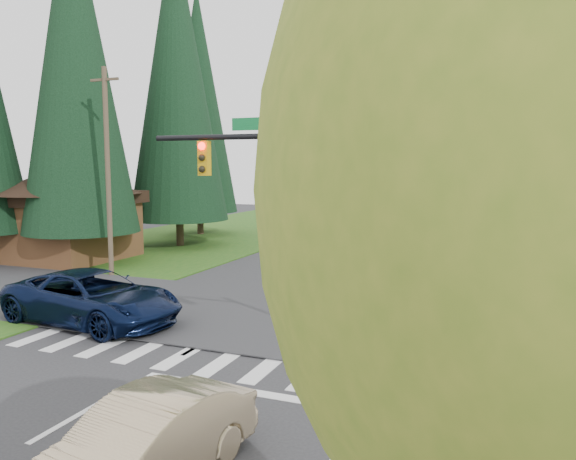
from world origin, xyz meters
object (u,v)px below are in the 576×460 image
Objects in this scene: parked_car_e at (467,214)px; parked_car_d at (453,223)px; parked_car_b at (451,248)px; suv_navy at (93,297)px; parked_car_c at (444,232)px; sedan_champagne at (143,445)px; parked_car_a at (452,251)px.

parked_car_d is at bearing -98.00° from parked_car_e.
parked_car_b is 1.05× the size of parked_car_d.
parked_car_d reaches higher than parked_car_b.
suv_navy reaches higher than parked_car_b.
parked_car_b is at bearing -22.55° from suv_navy.
parked_car_c reaches higher than parked_car_b.
parked_car_c is 0.90× the size of parked_car_e.
suv_navy is 1.40× the size of parked_car_d.
sedan_champagne is at bearing -90.60° from parked_car_b.
sedan_champagne is 0.99× the size of parked_car_d.
sedan_champagne reaches higher than parked_car_a.
suv_navy reaches higher than sedan_champagne.
parked_car_e is (1.59, 47.60, 0.03)m from sedan_champagne.
parked_car_d is 0.85× the size of parked_car_e.
parked_car_d is (1.19, 38.80, 0.03)m from sedan_champagne.
parked_car_c is at bearing 104.74° from parked_car_b.
suv_navy is 1.19× the size of parked_car_e.
parked_car_b is (10.06, 17.91, -0.20)m from suv_navy.
parked_car_d is at bearing 96.19° from sedan_champagne.
sedan_champagne is 47.62m from parked_car_e.
suv_navy is at bearing -114.52° from parked_car_b.
parked_car_c is at bearing -86.33° from parked_car_d.
parked_car_a is 1.55m from parked_car_b.
suv_navy is 1.51× the size of parked_car_a.
parked_car_c is (-1.22, 6.97, 0.11)m from parked_car_b.
parked_car_b is 22.12m from parked_car_e.
suv_navy is at bearing 143.16° from sedan_champagne.
parked_car_a reaches higher than parked_car_b.
parked_car_c is at bearing -12.79° from suv_navy.
parked_car_a is at bearing -78.28° from parked_car_c.
parked_car_a is at bearing -92.98° from parked_car_e.
sedan_champagne reaches higher than parked_car_b.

